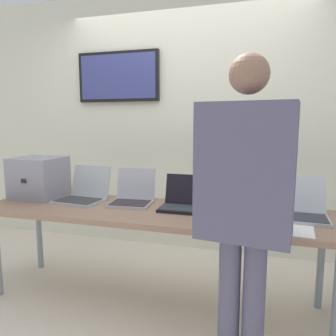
{
  "coord_description": "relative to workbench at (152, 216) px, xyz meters",
  "views": [
    {
      "loc": [
        0.73,
        -2.15,
        1.36
      ],
      "look_at": [
        0.08,
        0.14,
        1.02
      ],
      "focal_mm": 33.76,
      "sensor_mm": 36.0,
      "label": 1
    }
  ],
  "objects": [
    {
      "name": "laptop_station_0",
      "position": [
        -0.63,
        0.1,
        0.11
      ],
      "size": [
        0.4,
        0.38,
        0.27
      ],
      "color": "#ADB5BB",
      "rests_on": "workbench"
    },
    {
      "name": "back_wall",
      "position": [
        -0.02,
        1.13,
        0.69
      ],
      "size": [
        8.0,
        0.11,
        2.71
      ],
      "color": "silver",
      "rests_on": "ground"
    },
    {
      "name": "laptop_station_4",
      "position": [
        1.04,
        0.11,
        0.11
      ],
      "size": [
        0.33,
        0.4,
        0.26
      ],
      "color": "#ACB2B9",
      "rests_on": "workbench"
    },
    {
      "name": "laptop_station_1",
      "position": [
        -0.21,
        0.13,
        0.11
      ],
      "size": [
        0.34,
        0.33,
        0.27
      ],
      "color": "#AEAEBB",
      "rests_on": "workbench"
    },
    {
      "name": "ground",
      "position": [
        0.0,
        0.0,
        -0.69
      ],
      "size": [
        8.0,
        8.0,
        0.04
      ],
      "primitive_type": "cube",
      "color": "beige"
    },
    {
      "name": "person",
      "position": [
        0.68,
        -0.62,
        0.34
      ],
      "size": [
        0.5,
        0.63,
        1.67
      ],
      "color": "#53506B",
      "rests_on": "ground"
    },
    {
      "name": "laptop_station_3",
      "position": [
        0.65,
        0.13,
        0.11
      ],
      "size": [
        0.35,
        0.34,
        0.28
      ],
      "color": "#393B3F",
      "rests_on": "workbench"
    },
    {
      "name": "laptop_station_2",
      "position": [
        0.23,
        0.09,
        0.11
      ],
      "size": [
        0.36,
        0.3,
        0.24
      ],
      "color": "black",
      "rests_on": "workbench"
    },
    {
      "name": "equipment_box",
      "position": [
        -1.07,
        0.12,
        0.22
      ],
      "size": [
        0.38,
        0.39,
        0.34
      ],
      "color": "gray",
      "rests_on": "workbench"
    },
    {
      "name": "workbench",
      "position": [
        0.0,
        0.0,
        0.0
      ],
      "size": [
        2.62,
        0.7,
        0.72
      ],
      "color": "#8E6B56",
      "rests_on": "ground"
    },
    {
      "name": "paper_sheet",
      "position": [
        0.97,
        -0.17,
        0.05
      ],
      "size": [
        0.24,
        0.32,
        0.0
      ],
      "color": "white",
      "rests_on": "workbench"
    }
  ]
}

